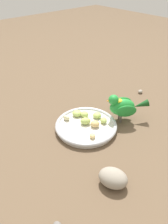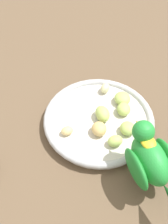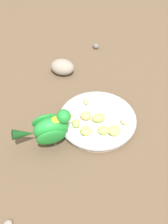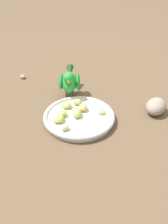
{
  "view_description": "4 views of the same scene",
  "coord_description": "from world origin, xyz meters",
  "px_view_note": "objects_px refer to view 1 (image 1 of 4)",
  "views": [
    {
      "loc": [
        -0.51,
        0.47,
        0.55
      ],
      "look_at": [
        0.02,
        -0.0,
        0.06
      ],
      "focal_mm": 35.69,
      "sensor_mm": 36.0,
      "label": 1
    },
    {
      "loc": [
        -0.34,
        -0.19,
        0.51
      ],
      "look_at": [
        -0.03,
        0.04,
        0.04
      ],
      "focal_mm": 46.71,
      "sensor_mm": 36.0,
      "label": 2
    },
    {
      "loc": [
        0.34,
        -0.49,
        0.7
      ],
      "look_at": [
        -0.04,
        -0.02,
        0.06
      ],
      "focal_mm": 48.13,
      "sensor_mm": 36.0,
      "label": 3
    },
    {
      "loc": [
        0.37,
        0.58,
        0.52
      ],
      "look_at": [
        -0.01,
        0.04,
        0.05
      ],
      "focal_mm": 40.86,
      "sensor_mm": 36.0,
      "label": 4
    }
  ],
  "objects_px": {
    "apple_piece_4": "(104,120)",
    "pebble_1": "(140,92)",
    "apple_piece_0": "(84,114)",
    "parrot": "(123,106)",
    "feeding_bowl": "(86,126)",
    "apple_piece_3": "(86,121)",
    "apple_piece_7": "(97,115)",
    "apple_piece_6": "(67,118)",
    "apple_piece_2": "(76,114)",
    "rock_large": "(113,178)",
    "apple_piece_5": "(92,136)",
    "apple_piece_1": "(95,124)"
  },
  "relations": [
    {
      "from": "apple_piece_2",
      "to": "pebble_1",
      "type": "bearing_deg",
      "value": -96.19
    },
    {
      "from": "apple_piece_5",
      "to": "parrot",
      "type": "distance_m",
      "value": 0.18
    },
    {
      "from": "apple_piece_1",
      "to": "apple_piece_3",
      "type": "height_order",
      "value": "apple_piece_3"
    },
    {
      "from": "apple_piece_1",
      "to": "parrot",
      "type": "height_order",
      "value": "parrot"
    },
    {
      "from": "apple_piece_5",
      "to": "pebble_1",
      "type": "bearing_deg",
      "value": -76.68
    },
    {
      "from": "apple_piece_2",
      "to": "parrot",
      "type": "bearing_deg",
      "value": -133.46
    },
    {
      "from": "apple_piece_1",
      "to": "apple_piece_5",
      "type": "height_order",
      "value": "apple_piece_1"
    },
    {
      "from": "apple_piece_0",
      "to": "apple_piece_7",
      "type": "distance_m",
      "value": 0.05
    },
    {
      "from": "apple_piece_7",
      "to": "rock_large",
      "type": "bearing_deg",
      "value": 143.94
    },
    {
      "from": "apple_piece_2",
      "to": "rock_large",
      "type": "relative_size",
      "value": 0.43
    },
    {
      "from": "feeding_bowl",
      "to": "apple_piece_3",
      "type": "bearing_deg",
      "value": -38.13
    },
    {
      "from": "apple_piece_3",
      "to": "apple_piece_7",
      "type": "bearing_deg",
      "value": -88.29
    },
    {
      "from": "apple_piece_6",
      "to": "apple_piece_4",
      "type": "bearing_deg",
      "value": -138.73
    },
    {
      "from": "apple_piece_0",
      "to": "apple_piece_6",
      "type": "relative_size",
      "value": 1.24
    },
    {
      "from": "apple_piece_4",
      "to": "pebble_1",
      "type": "xyz_separation_m",
      "value": [
        0.06,
        -0.33,
        -0.02
      ]
    },
    {
      "from": "apple_piece_0",
      "to": "pebble_1",
      "type": "bearing_deg",
      "value": -92.62
    },
    {
      "from": "rock_large",
      "to": "apple_piece_7",
      "type": "bearing_deg",
      "value": -36.06
    },
    {
      "from": "apple_piece_1",
      "to": "apple_piece_4",
      "type": "relative_size",
      "value": 1.11
    },
    {
      "from": "parrot",
      "to": "rock_large",
      "type": "bearing_deg",
      "value": 69.7
    },
    {
      "from": "apple_piece_3",
      "to": "apple_piece_4",
      "type": "relative_size",
      "value": 1.29
    },
    {
      "from": "apple_piece_3",
      "to": "pebble_1",
      "type": "relative_size",
      "value": 1.6
    },
    {
      "from": "feeding_bowl",
      "to": "pebble_1",
      "type": "xyz_separation_m",
      "value": [
        0.03,
        -0.39,
        -0.01
      ]
    },
    {
      "from": "apple_piece_6",
      "to": "apple_piece_3",
      "type": "bearing_deg",
      "value": -151.62
    },
    {
      "from": "parrot",
      "to": "apple_piece_4",
      "type": "bearing_deg",
      "value": 19.29
    },
    {
      "from": "apple_piece_0",
      "to": "pebble_1",
      "type": "relative_size",
      "value": 1.36
    },
    {
      "from": "apple_piece_0",
      "to": "apple_piece_2",
      "type": "bearing_deg",
      "value": 40.98
    },
    {
      "from": "apple_piece_3",
      "to": "pebble_1",
      "type": "xyz_separation_m",
      "value": [
        0.03,
        -0.38,
        -0.02
      ]
    },
    {
      "from": "apple_piece_6",
      "to": "pebble_1",
      "type": "distance_m",
      "value": 0.43
    },
    {
      "from": "apple_piece_1",
      "to": "apple_piece_5",
      "type": "distance_m",
      "value": 0.07
    },
    {
      "from": "apple_piece_1",
      "to": "parrot",
      "type": "bearing_deg",
      "value": -102.12
    },
    {
      "from": "apple_piece_1",
      "to": "rock_large",
      "type": "distance_m",
      "value": 0.25
    },
    {
      "from": "apple_piece_2",
      "to": "apple_piece_4",
      "type": "relative_size",
      "value": 1.21
    },
    {
      "from": "apple_piece_7",
      "to": "rock_large",
      "type": "relative_size",
      "value": 0.38
    },
    {
      "from": "apple_piece_6",
      "to": "apple_piece_7",
      "type": "relative_size",
      "value": 0.82
    },
    {
      "from": "apple_piece_3",
      "to": "pebble_1",
      "type": "bearing_deg",
      "value": -86.17
    },
    {
      "from": "feeding_bowl",
      "to": "apple_piece_4",
      "type": "bearing_deg",
      "value": -118.77
    },
    {
      "from": "apple_piece_4",
      "to": "rock_large",
      "type": "height_order",
      "value": "rock_large"
    },
    {
      "from": "apple_piece_0",
      "to": "apple_piece_1",
      "type": "relative_size",
      "value": 0.99
    },
    {
      "from": "feeding_bowl",
      "to": "apple_piece_0",
      "type": "distance_m",
      "value": 0.06
    },
    {
      "from": "apple_piece_5",
      "to": "parrot",
      "type": "xyz_separation_m",
      "value": [
        0.01,
        -0.18,
        0.04
      ]
    },
    {
      "from": "apple_piece_0",
      "to": "parrot",
      "type": "xyz_separation_m",
      "value": [
        -0.1,
        -0.11,
        0.04
      ]
    },
    {
      "from": "apple_piece_2",
      "to": "apple_piece_5",
      "type": "xyz_separation_m",
      "value": [
        -0.14,
        0.04,
        -0.0
      ]
    },
    {
      "from": "apple_piece_2",
      "to": "pebble_1",
      "type": "distance_m",
      "value": 0.38
    },
    {
      "from": "apple_piece_2",
      "to": "apple_piece_6",
      "type": "height_order",
      "value": "apple_piece_2"
    },
    {
      "from": "feeding_bowl",
      "to": "apple_piece_7",
      "type": "height_order",
      "value": "apple_piece_7"
    },
    {
      "from": "apple_piece_3",
      "to": "parrot",
      "type": "height_order",
      "value": "parrot"
    },
    {
      "from": "feeding_bowl",
      "to": "apple_piece_2",
      "type": "xyz_separation_m",
      "value": [
        0.07,
        -0.01,
        0.02
      ]
    },
    {
      "from": "parrot",
      "to": "rock_large",
      "type": "height_order",
      "value": "parrot"
    },
    {
      "from": "apple_piece_0",
      "to": "rock_large",
      "type": "height_order",
      "value": "rock_large"
    },
    {
      "from": "apple_piece_5",
      "to": "pebble_1",
      "type": "height_order",
      "value": "apple_piece_5"
    }
  ]
}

